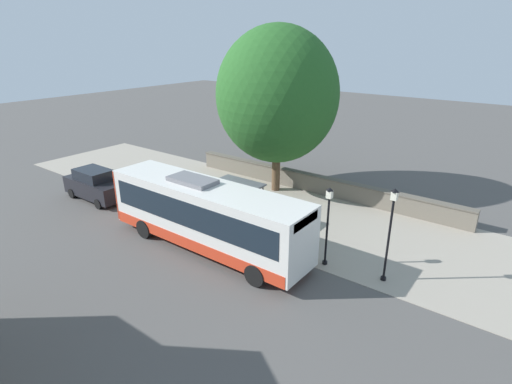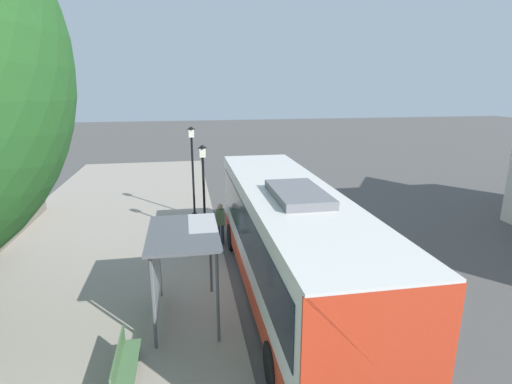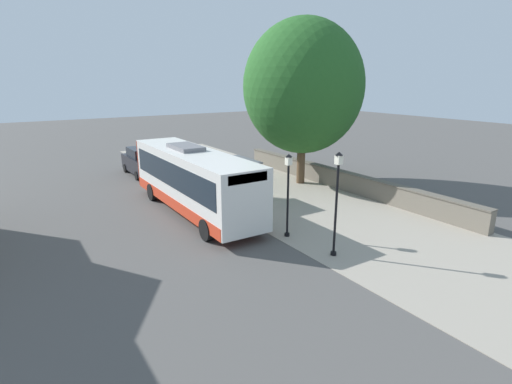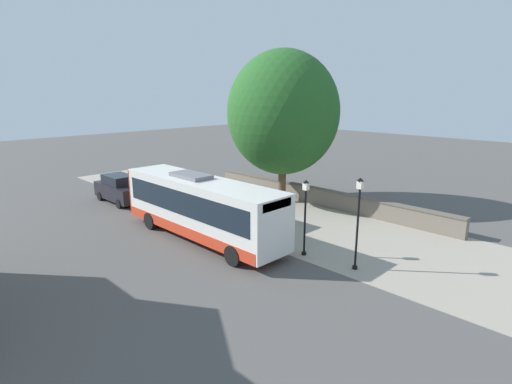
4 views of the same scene
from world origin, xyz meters
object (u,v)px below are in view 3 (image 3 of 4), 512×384
bus (193,179)px  bench (236,182)px  pedestrian (265,212)px  parked_car_behind_bus (142,162)px  bus_shelter (239,167)px  street_lamp_near (288,188)px  shade_tree (303,87)px  street_lamp_far (337,196)px

bus → bench: 5.32m
pedestrian → parked_car_behind_bus: (1.17, -14.83, -0.01)m
pedestrian → bus: bearing=-70.6°
pedestrian → bench: (-2.70, -7.34, -0.51)m
bus_shelter → bench: size_ratio=1.57×
street_lamp_near → shade_tree: bearing=-132.3°
street_lamp_near → shade_tree: shade_tree is taller
bus → bus_shelter: (-3.12, -0.50, 0.23)m
shade_tree → parked_car_behind_bus: 13.16m
bus → bus_shelter: size_ratio=4.00×
bus → street_lamp_near: size_ratio=2.90×
bus_shelter → street_lamp_far: bearing=85.9°
street_lamp_far → bus_shelter: bearing=-94.1°
pedestrian → bench: bearing=-110.2°
bus → street_lamp_far: street_lamp_far is taller
pedestrian → bench: 7.84m
street_lamp_far → bench: bearing=-99.2°
bus_shelter → parked_car_behind_bus: bearing=-74.6°
bus_shelter → street_lamp_near: street_lamp_near is taller
bench → street_lamp_far: bearing=80.8°
pedestrian → shade_tree: shade_tree is taller
bench → street_lamp_near: bearing=75.6°
bus_shelter → bench: bus_shelter is taller
bus → parked_car_behind_bus: 10.39m
street_lamp_far → pedestrian: bearing=-76.1°
bench → shade_tree: bearing=168.0°
parked_car_behind_bus → bench: bearing=117.3°
bus → shade_tree: size_ratio=1.03×
bus_shelter → pedestrian: bearing=72.8°
street_lamp_far → street_lamp_near: bearing=-82.3°
shade_tree → street_lamp_near: bearing=47.7°
bus_shelter → parked_car_behind_bus: size_ratio=0.60×
bus_shelter → parked_car_behind_bus: 10.28m
bus → shade_tree: 10.17m
bus_shelter → bench: bearing=-116.1°
street_lamp_near → parked_car_behind_bus: street_lamp_near is taller
street_lamp_near → pedestrian: bearing=-61.4°
street_lamp_far → bus: bearing=-73.0°
bus_shelter → shade_tree: (-5.73, -1.38, 4.40)m
street_lamp_far → shade_tree: shade_tree is taller
street_lamp_far → shade_tree: size_ratio=0.40×
bus → bench: bus is taller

